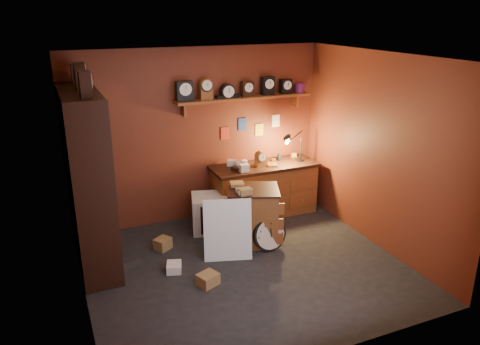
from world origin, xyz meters
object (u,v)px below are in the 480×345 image
low_cabinet (253,214)px  shelving_unit (85,173)px  workbench (264,187)px  big_round_clock (270,234)px

low_cabinet → shelving_unit: bearing=-167.2°
shelving_unit → workbench: bearing=10.1°
low_cabinet → big_round_clock: low_cabinet is taller
big_round_clock → low_cabinet: bearing=110.0°
low_cabinet → big_round_clock: 0.39m
shelving_unit → low_cabinet: bearing=-9.0°
shelving_unit → big_round_clock: 2.60m
shelving_unit → low_cabinet: 2.36m
shelving_unit → big_round_clock: (2.30, -0.66, -1.01)m
workbench → big_round_clock: size_ratio=3.55×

